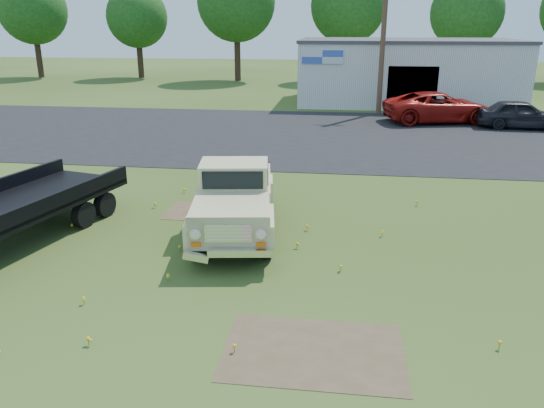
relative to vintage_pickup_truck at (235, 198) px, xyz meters
The scene contains 15 objects.
ground 2.43m from the vintage_pickup_truck, 68.30° to the right, with size 140.00×140.00×0.00m, color #314215.
asphalt_lot 12.98m from the vintage_pickup_truck, 86.34° to the left, with size 90.00×14.00×0.02m, color black.
dirt_patch_a 5.66m from the vintage_pickup_truck, 65.38° to the right, with size 3.00×2.00×0.01m, color brown.
dirt_patch_b 2.07m from the vintage_pickup_truck, 129.51° to the left, with size 2.20×1.60×0.01m, color brown.
commercial_building 25.86m from the vintage_pickup_truck, 74.68° to the left, with size 14.20×8.20×4.15m.
utility_pole_mid 20.82m from the vintage_pickup_truck, 76.38° to the left, with size 1.60×0.30×9.00m.
treeline_a 46.96m from the vintage_pickup_truck, 125.62° to the left, with size 6.40×6.40×9.52m.
treeline_b 42.80m from the vintage_pickup_truck, 113.81° to the left, with size 5.76×5.76×8.57m.
treeline_c 38.57m from the vintage_pickup_truck, 100.85° to the left, with size 7.04×7.04×10.47m.
treeline_d 38.94m from the vintage_pickup_truck, 85.79° to the left, with size 6.72×6.72×10.00m.
treeline_e 39.41m from the vintage_pickup_truck, 70.84° to the left, with size 6.08×6.08×9.04m.
vintage_pickup_truck is the anchor object (origin of this frame).
flatbed_trailer 5.64m from the vintage_pickup_truck, 165.49° to the right, with size 2.42×7.26×1.98m, color black, non-canonical shape.
red_pickup 18.95m from the vintage_pickup_truck, 65.48° to the left, with size 2.70×5.85×1.62m, color maroon.
dark_sedan 19.82m from the vintage_pickup_truck, 53.64° to the left, with size 1.71×4.26×1.45m, color black.
Camera 1 is at (1.79, -10.57, 5.20)m, focal length 35.00 mm.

